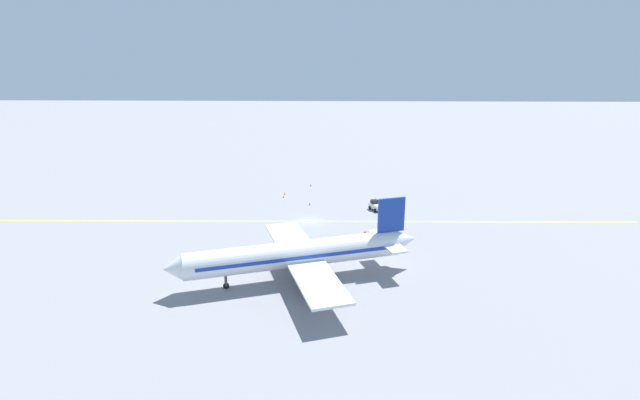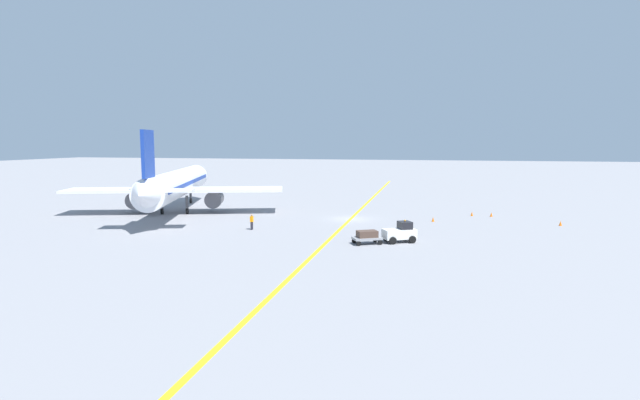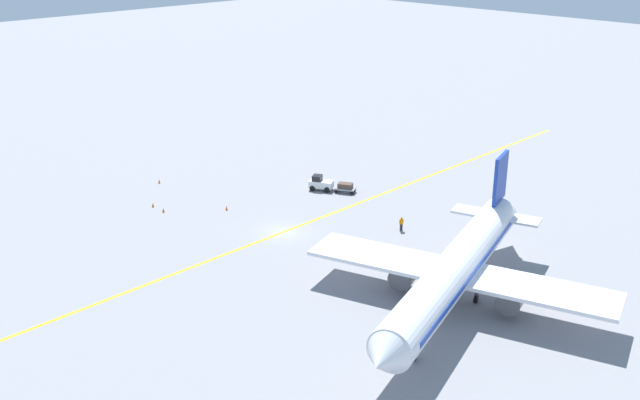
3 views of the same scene
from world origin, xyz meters
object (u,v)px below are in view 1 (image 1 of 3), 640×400
baggage_cart_trailing (385,211)px  traffic_cone_by_wingtip (285,193)px  airplane_at_gate (299,254)px  traffic_cone_mid_apron (310,204)px  baggage_tug_white (376,206)px  ground_crew_worker (365,235)px  traffic_cone_near_nose (283,197)px  traffic_cone_far_edge (311,185)px

baggage_cart_trailing → traffic_cone_by_wingtip: size_ratio=5.37×
airplane_at_gate → traffic_cone_mid_apron: (33.27, -0.09, -3.43)m
baggage_tug_white → baggage_cart_trailing: baggage_tug_white is taller
baggage_cart_trailing → traffic_cone_by_wingtip: 24.09m
baggage_cart_trailing → ground_crew_worker: bearing=160.4°
baggage_tug_white → traffic_cone_mid_apron: baggage_tug_white is taller
traffic_cone_near_nose → traffic_cone_mid_apron: 7.49m
baggage_cart_trailing → ground_crew_worker: (-13.06, 4.65, 0.15)m
baggage_cart_trailing → traffic_cone_far_edge: bearing=37.1°
ground_crew_worker → baggage_tug_white: bearing=-11.0°
airplane_at_gate → baggage_tug_white: size_ratio=10.35×
airplane_at_gate → baggage_cart_trailing: size_ratio=11.76×
traffic_cone_near_nose → traffic_cone_far_edge: size_ratio=1.00×
traffic_cone_mid_apron → airplane_at_gate: bearing=179.8°
traffic_cone_far_edge → traffic_cone_mid_apron: bearing=-178.7°
baggage_cart_trailing → traffic_cone_mid_apron: baggage_cart_trailing is taller
airplane_at_gate → traffic_cone_mid_apron: size_ratio=63.12×
baggage_tug_white → traffic_cone_near_nose: baggage_tug_white is taller
ground_crew_worker → traffic_cone_far_edge: bearing=17.4°
traffic_cone_mid_apron → traffic_cone_by_wingtip: bearing=38.9°
traffic_cone_near_nose → traffic_cone_by_wingtip: same height
ground_crew_worker → traffic_cone_by_wingtip: ground_crew_worker is taller
traffic_cone_mid_apron → traffic_cone_far_edge: same height
baggage_cart_trailing → traffic_cone_near_nose: size_ratio=5.37×
airplane_at_gate → baggage_cart_trailing: airplane_at_gate is taller
traffic_cone_near_nose → baggage_cart_trailing: bearing=-117.3°
traffic_cone_near_nose → airplane_at_gate: bearing=-171.5°
airplane_at_gate → traffic_cone_far_edge: 47.33m
baggage_tug_white → traffic_cone_mid_apron: 13.40m
traffic_cone_near_nose → traffic_cone_far_edge: bearing=-30.7°
baggage_cart_trailing → traffic_cone_near_nose: bearing=62.7°
traffic_cone_by_wingtip → traffic_cone_mid_apron: bearing=-141.1°
traffic_cone_mid_apron → traffic_cone_far_edge: size_ratio=1.00×
airplane_at_gate → traffic_cone_by_wingtip: 40.90m
baggage_cart_trailing → traffic_cone_mid_apron: (5.79, 14.63, -0.49)m
baggage_cart_trailing → traffic_cone_near_nose: 22.98m
baggage_tug_white → traffic_cone_far_edge: size_ratio=6.10×
traffic_cone_near_nose → traffic_cone_by_wingtip: bearing=-1.5°
airplane_at_gate → traffic_cone_by_wingtip: airplane_at_gate is taller
airplane_at_gate → ground_crew_worker: bearing=-34.9°
airplane_at_gate → traffic_cone_far_edge: bearing=0.3°
ground_crew_worker → traffic_cone_far_edge: ground_crew_worker is taller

